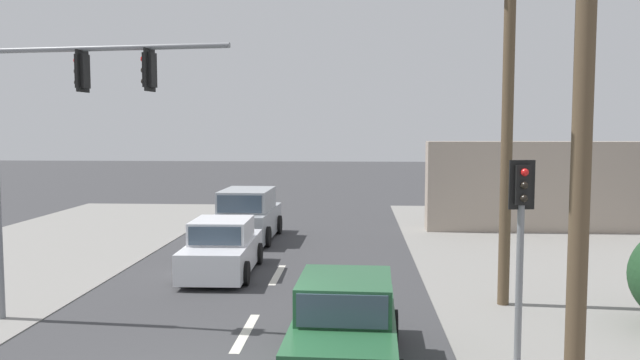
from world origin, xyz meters
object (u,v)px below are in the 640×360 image
object	(u,v)px
utility_pole_midground_right	(508,105)
pedestal_signal_right_kerb	(521,227)
utility_pole_foreground_right	(575,17)
traffic_signal_mast	(49,126)
sedan_crossing_left	(222,249)
sedan_oncoming_mid	(345,327)
suv_kerbside_parked	(248,216)

from	to	relation	value
utility_pole_midground_right	pedestal_signal_right_kerb	xyz separation A→B (m)	(-0.61, -3.73, -2.22)
utility_pole_foreground_right	traffic_signal_mast	world-z (taller)	utility_pole_foreground_right
sedan_crossing_left	sedan_oncoming_mid	distance (m)	7.64
utility_pole_midground_right	sedan_crossing_left	size ratio (longest dim) A/B	2.06
sedan_crossing_left	suv_kerbside_parked	world-z (taller)	suv_kerbside_parked
pedestal_signal_right_kerb	sedan_crossing_left	bearing A→B (deg)	135.46
sedan_crossing_left	suv_kerbside_parked	distance (m)	5.41
utility_pole_midground_right	pedestal_signal_right_kerb	bearing A→B (deg)	-99.26
utility_pole_midground_right	suv_kerbside_parked	world-z (taller)	utility_pole_midground_right
sedan_oncoming_mid	utility_pole_midground_right	bearing A→B (deg)	47.98
traffic_signal_mast	sedan_oncoming_mid	bearing A→B (deg)	-18.78
utility_pole_midground_right	traffic_signal_mast	distance (m)	9.94
sedan_crossing_left	utility_pole_midground_right	bearing A→B (deg)	-20.92
sedan_oncoming_mid	suv_kerbside_parked	distance (m)	12.73
traffic_signal_mast	pedestal_signal_right_kerb	xyz separation A→B (m)	(9.14, -1.84, -1.73)
traffic_signal_mast	suv_kerbside_parked	xyz separation A→B (m)	(2.33, 10.05, -3.26)
utility_pole_foreground_right	sedan_crossing_left	size ratio (longest dim) A/B	2.41
utility_pole_foreground_right	pedestal_signal_right_kerb	size ratio (longest dim) A/B	2.89
sedan_crossing_left	sedan_oncoming_mid	bearing A→B (deg)	-61.87
traffic_signal_mast	utility_pole_midground_right	bearing A→B (deg)	10.99
utility_pole_foreground_right	utility_pole_midground_right	xyz separation A→B (m)	(0.62, 6.15, -0.88)
utility_pole_foreground_right	sedan_crossing_left	bearing A→B (deg)	126.45
sedan_oncoming_mid	suv_kerbside_parked	world-z (taller)	suv_kerbside_parked
traffic_signal_mast	utility_pole_foreground_right	bearing A→B (deg)	-24.99
utility_pole_foreground_right	traffic_signal_mast	xyz separation A→B (m)	(-9.13, 4.25, -1.37)
suv_kerbside_parked	utility_pole_foreground_right	bearing A→B (deg)	-64.59
sedan_crossing_left	suv_kerbside_parked	size ratio (longest dim) A/B	0.94
sedan_crossing_left	sedan_oncoming_mid	world-z (taller)	same
traffic_signal_mast	sedan_crossing_left	size ratio (longest dim) A/B	1.40
utility_pole_foreground_right	pedestal_signal_right_kerb	world-z (taller)	utility_pole_foreground_right
utility_pole_midground_right	pedestal_signal_right_kerb	distance (m)	4.38
traffic_signal_mast	pedestal_signal_right_kerb	world-z (taller)	traffic_signal_mast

